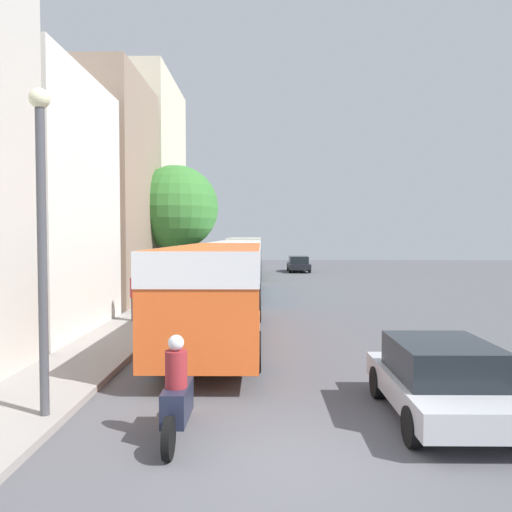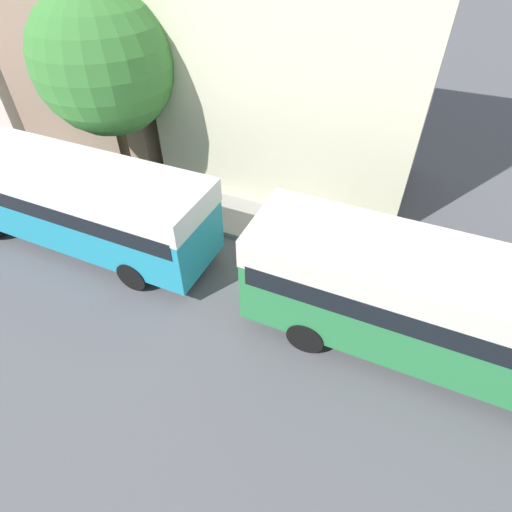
% 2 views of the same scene
% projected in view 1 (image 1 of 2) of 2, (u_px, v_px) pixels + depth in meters
% --- Properties ---
extents(ground_plane, '(120.00, 120.00, 0.00)m').
position_uv_depth(ground_plane, '(296.00, 466.00, 7.22)').
color(ground_plane, '#515156').
extents(building_far_terrace, '(5.61, 6.91, 10.94)m').
position_uv_depth(building_far_terrace, '(87.00, 192.00, 24.30)').
color(building_far_terrace, gray).
rests_on(building_far_terrace, ground_plane).
extents(building_end_row, '(5.40, 9.30, 13.47)m').
position_uv_depth(building_end_row, '(135.00, 184.00, 33.07)').
color(building_end_row, beige).
rests_on(building_end_row, ground_plane).
extents(bus_lead, '(2.62, 11.32, 3.02)m').
position_uv_depth(bus_lead, '(219.00, 279.00, 15.62)').
color(bus_lead, '#EA5B23').
rests_on(bus_lead, ground_plane).
extents(bus_following, '(2.55, 9.82, 3.00)m').
position_uv_depth(bus_following, '(238.00, 260.00, 28.05)').
color(bus_following, teal).
rests_on(bus_following, ground_plane).
extents(bus_third_in_line, '(2.53, 9.80, 3.14)m').
position_uv_depth(bus_third_in_line, '(245.00, 252.00, 39.56)').
color(bus_third_in_line, '#2D8447').
rests_on(bus_third_in_line, ground_plane).
extents(bus_rear, '(2.55, 9.10, 2.88)m').
position_uv_depth(bus_rear, '(249.00, 249.00, 52.94)').
color(bus_rear, silver).
rests_on(bus_rear, ground_plane).
extents(motorcycle_behind_lead, '(0.38, 2.24, 1.73)m').
position_uv_depth(motorcycle_behind_lead, '(177.00, 397.00, 8.16)').
color(motorcycle_behind_lead, '#1E2338').
rests_on(motorcycle_behind_lead, ground_plane).
extents(car_crossing, '(1.97, 4.58, 1.43)m').
position_uv_depth(car_crossing, '(298.00, 264.00, 45.66)').
color(car_crossing, black).
rests_on(car_crossing, ground_plane).
extents(car_far_curb, '(1.96, 3.83, 1.42)m').
position_uv_depth(car_far_curb, '(442.00, 379.00, 9.02)').
color(car_far_curb, '#B7B7BC').
rests_on(car_far_curb, ground_plane).
extents(pedestrian_near_curb, '(0.39, 0.39, 1.84)m').
position_uv_depth(pedestrian_near_curb, '(135.00, 296.00, 18.57)').
color(pedestrian_near_curb, '#232838').
rests_on(pedestrian_near_curb, sidewalk).
extents(street_tree, '(4.66, 4.66, 7.05)m').
position_uv_depth(street_tree, '(176.00, 208.00, 27.50)').
color(street_tree, brown).
rests_on(street_tree, sidewalk).
extents(lamp_post, '(0.36, 0.36, 5.74)m').
position_uv_depth(lamp_post, '(42.00, 222.00, 8.70)').
color(lamp_post, '#47474C').
rests_on(lamp_post, sidewalk).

